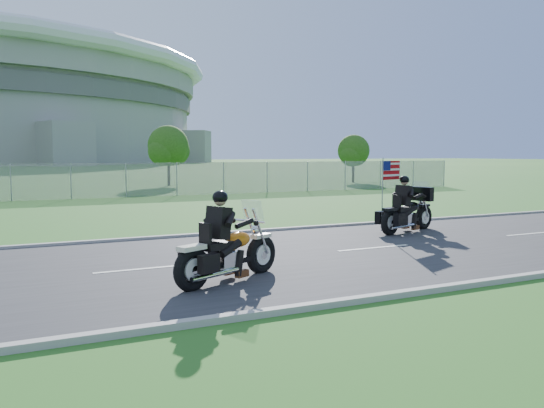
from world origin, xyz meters
name	(u,v)px	position (x,y,z in m)	size (l,w,h in m)	color
ground	(232,263)	(0.00, 0.00, 0.00)	(420.00, 420.00, 0.00)	#255D1D
road	(232,262)	(0.00, 0.00, 0.02)	(120.00, 8.00, 0.04)	#28282B
curb_north	(185,236)	(0.00, 4.05, 0.05)	(120.00, 0.18, 0.12)	#9E9B93
curb_south	(320,305)	(0.00, -4.05, 0.05)	(120.00, 0.18, 0.12)	#9E9B93
fence	(11,182)	(-5.00, 20.00, 1.00)	(60.00, 0.03, 2.00)	gray
tree_fence_near	(169,148)	(6.04, 30.04, 2.97)	(3.52, 3.28, 4.75)	#382316
tree_fence_far	(354,152)	(22.04, 28.03, 2.64)	(3.08, 2.87, 4.20)	#382316
motorcycle_lead	(227,254)	(-0.77, -1.79, 0.58)	(2.57, 1.42, 1.84)	black
motorcycle_follow	(407,213)	(6.72, 1.99, 0.63)	(2.68, 1.30, 2.30)	black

